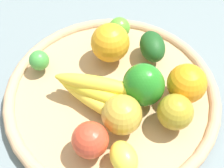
{
  "coord_description": "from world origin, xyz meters",
  "views": [
    {
      "loc": [
        0.3,
        -0.22,
        0.55
      ],
      "look_at": [
        0.0,
        0.0,
        0.05
      ],
      "focal_mm": 49.87,
      "sensor_mm": 36.0,
      "label": 1
    }
  ],
  "objects": [
    {
      "name": "lemon_0",
      "position": [
        0.14,
        -0.08,
        0.06
      ],
      "size": [
        0.07,
        0.06,
        0.05
      ],
      "primitive_type": "ellipsoid",
      "rotation": [
        0.0,
        0.0,
        2.92
      ],
      "color": "yellow",
      "rests_on": "basket"
    },
    {
      "name": "avocado",
      "position": [
        -0.03,
        0.13,
        0.06
      ],
      "size": [
        0.09,
        0.08,
        0.05
      ],
      "primitive_type": "ellipsoid",
      "rotation": [
        0.0,
        0.0,
        2.68
      ],
      "color": "#1A4C1C",
      "rests_on": "basket"
    },
    {
      "name": "basket",
      "position": [
        0.0,
        0.0,
        0.02
      ],
      "size": [
        0.45,
        0.45,
        0.03
      ],
      "color": "tan",
      "rests_on": "ground_plane"
    },
    {
      "name": "lime_0",
      "position": [
        -0.14,
        -0.09,
        0.05
      ],
      "size": [
        0.05,
        0.05,
        0.04
      ],
      "primitive_type": "sphere",
      "rotation": [
        0.0,
        0.0,
        4.83
      ],
      "color": "green",
      "rests_on": "basket"
    },
    {
      "name": "ground_plane",
      "position": [
        0.0,
        0.0,
        0.0
      ],
      "size": [
        2.4,
        2.4,
        0.0
      ],
      "primitive_type": "plane",
      "color": "slate",
      "rests_on": "ground"
    },
    {
      "name": "orange_1",
      "position": [
        -0.08,
        0.05,
        0.07
      ],
      "size": [
        0.1,
        0.1,
        0.08
      ],
      "primitive_type": "sphere",
      "rotation": [
        0.0,
        0.0,
        1.84
      ],
      "color": "orange",
      "rests_on": "basket"
    },
    {
      "name": "apple_0",
      "position": [
        0.08,
        -0.11,
        0.07
      ],
      "size": [
        0.07,
        0.07,
        0.07
      ],
      "primitive_type": "sphere",
      "rotation": [
        0.0,
        0.0,
        1.72
      ],
      "color": "#C43F28",
      "rests_on": "basket"
    },
    {
      "name": "orange_0",
      "position": [
        0.09,
        0.11,
        0.07
      ],
      "size": [
        0.11,
        0.11,
        0.08
      ],
      "primitive_type": "sphere",
      "rotation": [
        0.0,
        0.0,
        5.29
      ],
      "color": "orange",
      "rests_on": "basket"
    },
    {
      "name": "lime_1",
      "position": [
        -0.12,
        0.11,
        0.06
      ],
      "size": [
        0.07,
        0.07,
        0.05
      ],
      "primitive_type": "sphere",
      "rotation": [
        0.0,
        0.0,
        2.6
      ],
      "color": "#58AA2E",
      "rests_on": "basket"
    },
    {
      "name": "apple_1",
      "position": [
        0.13,
        0.05,
        0.07
      ],
      "size": [
        0.09,
        0.09,
        0.07
      ],
      "primitive_type": "sphere",
      "rotation": [
        0.0,
        0.0,
        1.11
      ],
      "color": "#A58E26",
      "rests_on": "basket"
    },
    {
      "name": "apple_2",
      "position": [
        0.08,
        -0.03,
        0.07
      ],
      "size": [
        0.1,
        0.1,
        0.07
      ],
      "primitive_type": "sphere",
      "rotation": [
        0.0,
        0.0,
        0.72
      ],
      "color": "gold",
      "rests_on": "basket"
    },
    {
      "name": "banana_bunch",
      "position": [
        0.01,
        -0.04,
        0.06
      ],
      "size": [
        0.18,
        0.14,
        0.06
      ],
      "color": "yellow",
      "rests_on": "basket"
    },
    {
      "name": "bell_pepper",
      "position": [
        0.05,
        0.04,
        0.08
      ],
      "size": [
        0.11,
        0.11,
        0.09
      ],
      "primitive_type": "ellipsoid",
      "rotation": [
        0.0,
        0.0,
        3.73
      ],
      "color": "#247E21",
      "rests_on": "basket"
    }
  ]
}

